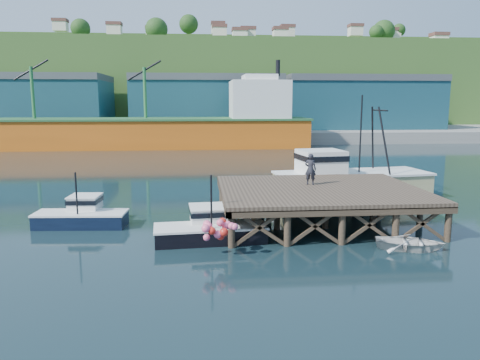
{
  "coord_description": "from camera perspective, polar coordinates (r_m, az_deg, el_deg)",
  "views": [
    {
      "loc": [
        -1.8,
        -27.38,
        7.31
      ],
      "look_at": [
        0.83,
        2.0,
        2.32
      ],
      "focal_mm": 35.0,
      "sensor_mm": 36.0,
      "label": 1
    }
  ],
  "objects": [
    {
      "name": "wharf",
      "position": [
        28.66,
        9.73,
        -1.34
      ],
      "size": [
        12.0,
        10.0,
        2.62
      ],
      "color": "brown",
      "rests_on": "ground"
    },
    {
      "name": "hillside",
      "position": [
        127.45,
        -4.39,
        11.23
      ],
      "size": [
        220.0,
        50.0,
        22.0
      ],
      "primitive_type": "cube",
      "color": "#2D511E",
      "rests_on": "ground"
    },
    {
      "name": "boat_navy",
      "position": [
        29.33,
        -18.7,
        -4.01
      ],
      "size": [
        5.44,
        3.04,
        3.32
      ],
      "rotation": [
        0.0,
        0.0,
        -0.07
      ],
      "color": "black",
      "rests_on": "ground"
    },
    {
      "name": "cargo_ship",
      "position": [
        75.78,
        -10.22,
        6.43
      ],
      "size": [
        55.5,
        10.0,
        13.75
      ],
      "color": "orange",
      "rests_on": "ground"
    },
    {
      "name": "warehouse_mid",
      "position": [
        92.4,
        -4.05,
        9.07
      ],
      "size": [
        28.0,
        16.0,
        9.0
      ],
      "primitive_type": "cube",
      "color": "#1A4A58",
      "rests_on": "far_quay"
    },
    {
      "name": "dinghy",
      "position": [
        24.96,
        19.98,
        -7.2
      ],
      "size": [
        3.91,
        3.32,
        0.69
      ],
      "primitive_type": "imported",
      "rotation": [
        0.0,
        0.0,
        1.25
      ],
      "color": "silver",
      "rests_on": "ground"
    },
    {
      "name": "warehouse_right",
      "position": [
        97.7,
        14.05,
        8.84
      ],
      "size": [
        30.0,
        16.0,
        9.0
      ],
      "primitive_type": "cube",
      "color": "#1A4A58",
      "rests_on": "far_quay"
    },
    {
      "name": "ground",
      "position": [
        28.4,
        -1.32,
        -5.32
      ],
      "size": [
        300.0,
        300.0,
        0.0
      ],
      "primitive_type": "plane",
      "color": "black",
      "rests_on": "ground"
    },
    {
      "name": "boat_black",
      "position": [
        24.99,
        -3.68,
        -5.84
      ],
      "size": [
        6.03,
        5.05,
        3.64
      ],
      "rotation": [
        0.0,
        0.0,
        0.07
      ],
      "color": "black",
      "rests_on": "ground"
    },
    {
      "name": "dockworker",
      "position": [
        29.58,
        8.59,
        1.32
      ],
      "size": [
        0.84,
        0.72,
        1.96
      ],
      "primitive_type": "imported",
      "rotation": [
        0.0,
        0.0,
        2.72
      ],
      "color": "black",
      "rests_on": "wharf"
    },
    {
      "name": "trawler",
      "position": [
        36.43,
        13.12,
        0.32
      ],
      "size": [
        12.04,
        5.64,
        7.76
      ],
      "rotation": [
        0.0,
        0.0,
        0.13
      ],
      "color": "#C2B87D",
      "rests_on": "ground"
    },
    {
      "name": "far_quay",
      "position": [
        97.6,
        -4.07,
        5.87
      ],
      "size": [
        160.0,
        40.0,
        2.0
      ],
      "primitive_type": "cube",
      "color": "gray",
      "rests_on": "ground"
    },
    {
      "name": "warehouse_left",
      "position": [
        98.17,
        -25.16,
        8.23
      ],
      "size": [
        32.0,
        16.0,
        9.0
      ],
      "primitive_type": "cube",
      "color": "#1A4A58",
      "rests_on": "far_quay"
    }
  ]
}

